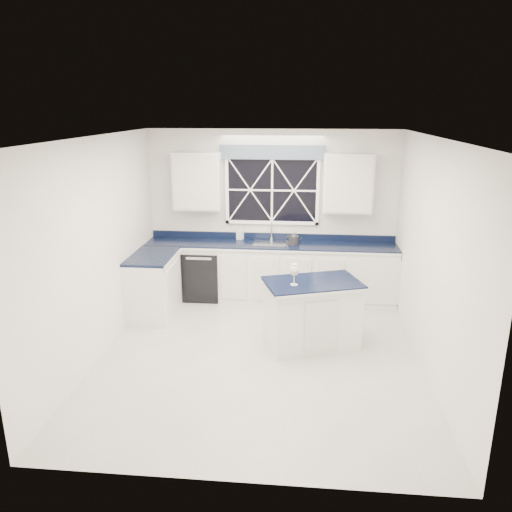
# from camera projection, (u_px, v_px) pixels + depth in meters

# --- Properties ---
(ground) EXTENTS (4.50, 4.50, 0.00)m
(ground) POSITION_uv_depth(u_px,v_px,m) (260.00, 355.00, 6.34)
(ground) COLOR #B4B4AF
(ground) RESTS_ON ground
(back_wall) EXTENTS (4.00, 0.10, 2.70)m
(back_wall) POSITION_uv_depth(u_px,v_px,m) (272.00, 214.00, 8.09)
(back_wall) COLOR white
(back_wall) RESTS_ON ground
(base_cabinets) EXTENTS (3.99, 1.60, 0.90)m
(base_cabinets) POSITION_uv_depth(u_px,v_px,m) (249.00, 275.00, 7.94)
(base_cabinets) COLOR silver
(base_cabinets) RESTS_ON ground
(countertop) EXTENTS (3.98, 0.64, 0.04)m
(countertop) POSITION_uv_depth(u_px,v_px,m) (271.00, 245.00, 7.93)
(countertop) COLOR black
(countertop) RESTS_ON base_cabinets
(dishwasher) EXTENTS (0.60, 0.58, 0.82)m
(dishwasher) POSITION_uv_depth(u_px,v_px,m) (203.00, 273.00, 8.18)
(dishwasher) COLOR black
(dishwasher) RESTS_ON ground
(window) EXTENTS (1.65, 0.09, 1.26)m
(window) POSITION_uv_depth(u_px,v_px,m) (272.00, 185.00, 7.91)
(window) COLOR black
(window) RESTS_ON ground
(upper_cabinets) EXTENTS (3.10, 0.34, 0.90)m
(upper_cabinets) POSITION_uv_depth(u_px,v_px,m) (272.00, 182.00, 7.77)
(upper_cabinets) COLOR silver
(upper_cabinets) RESTS_ON ground
(faucet) EXTENTS (0.05, 0.20, 0.30)m
(faucet) POSITION_uv_depth(u_px,v_px,m) (271.00, 231.00, 8.07)
(faucet) COLOR silver
(faucet) RESTS_ON countertop
(island) EXTENTS (1.36, 1.07, 0.89)m
(island) POSITION_uv_depth(u_px,v_px,m) (312.00, 314.00, 6.48)
(island) COLOR silver
(island) RESTS_ON ground
(rug) EXTENTS (1.42, 1.03, 0.02)m
(rug) POSITION_uv_depth(u_px,v_px,m) (311.00, 314.00, 7.56)
(rug) COLOR #AEADA9
(rug) RESTS_ON ground
(kettle) EXTENTS (0.27, 0.21, 0.19)m
(kettle) POSITION_uv_depth(u_px,v_px,m) (294.00, 239.00, 7.85)
(kettle) COLOR #2B2B2E
(kettle) RESTS_ON countertop
(wine_glass) EXTENTS (0.12, 0.12, 0.27)m
(wine_glass) POSITION_uv_depth(u_px,v_px,m) (294.00, 270.00, 6.18)
(wine_glass) COLOR silver
(wine_glass) RESTS_ON island
(soap_bottle) EXTENTS (0.13, 0.13, 0.22)m
(soap_bottle) POSITION_uv_depth(u_px,v_px,m) (240.00, 233.00, 8.15)
(soap_bottle) COLOR silver
(soap_bottle) RESTS_ON countertop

